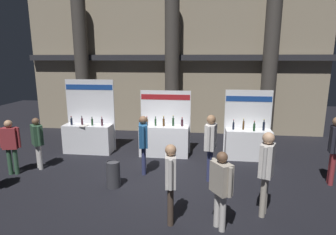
{
  "coord_description": "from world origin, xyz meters",
  "views": [
    {
      "loc": [
        1.26,
        -7.17,
        3.3
      ],
      "look_at": [
        0.24,
        1.05,
        1.5
      ],
      "focal_mm": 29.3,
      "sensor_mm": 36.0,
      "label": 1
    }
  ],
  "objects_px": {
    "visitor_7": "(266,166)",
    "visitor_8": "(37,139)",
    "visitor_2": "(143,139)",
    "visitor_0": "(210,141)",
    "exhibitor_booth_1": "(164,138)",
    "visitor_4": "(335,145)",
    "visitor_6": "(171,178)",
    "trash_bin": "(113,174)",
    "visitor_5": "(10,143)",
    "exhibitor_booth_2": "(248,141)",
    "visitor_3": "(221,184)",
    "exhibitor_booth_0": "(89,135)"
  },
  "relations": [
    {
      "from": "visitor_7",
      "to": "visitor_8",
      "type": "relative_size",
      "value": 1.16
    },
    {
      "from": "visitor_2",
      "to": "visitor_7",
      "type": "height_order",
      "value": "visitor_7"
    },
    {
      "from": "visitor_0",
      "to": "exhibitor_booth_1",
      "type": "bearing_deg",
      "value": 53.12
    },
    {
      "from": "visitor_4",
      "to": "visitor_6",
      "type": "distance_m",
      "value": 4.64
    },
    {
      "from": "trash_bin",
      "to": "visitor_2",
      "type": "distance_m",
      "value": 1.31
    },
    {
      "from": "visitor_2",
      "to": "visitor_5",
      "type": "relative_size",
      "value": 1.07
    },
    {
      "from": "visitor_0",
      "to": "visitor_2",
      "type": "relative_size",
      "value": 1.07
    },
    {
      "from": "visitor_4",
      "to": "visitor_8",
      "type": "bearing_deg",
      "value": -79.92
    },
    {
      "from": "visitor_0",
      "to": "visitor_6",
      "type": "height_order",
      "value": "visitor_0"
    },
    {
      "from": "exhibitor_booth_2",
      "to": "visitor_5",
      "type": "bearing_deg",
      "value": -162.45
    },
    {
      "from": "visitor_5",
      "to": "visitor_4",
      "type": "bearing_deg",
      "value": -9.67
    },
    {
      "from": "exhibitor_booth_2",
      "to": "visitor_3",
      "type": "xyz_separation_m",
      "value": [
        -1.15,
        -4.08,
        0.37
      ]
    },
    {
      "from": "exhibitor_booth_1",
      "to": "visitor_6",
      "type": "relative_size",
      "value": 1.32
    },
    {
      "from": "visitor_3",
      "to": "visitor_4",
      "type": "height_order",
      "value": "visitor_4"
    },
    {
      "from": "exhibitor_booth_2",
      "to": "visitor_8",
      "type": "bearing_deg",
      "value": -165.15
    },
    {
      "from": "exhibitor_booth_0",
      "to": "visitor_4",
      "type": "bearing_deg",
      "value": -12.8
    },
    {
      "from": "trash_bin",
      "to": "visitor_4",
      "type": "height_order",
      "value": "visitor_4"
    },
    {
      "from": "visitor_4",
      "to": "visitor_6",
      "type": "height_order",
      "value": "visitor_4"
    },
    {
      "from": "exhibitor_booth_1",
      "to": "visitor_7",
      "type": "relative_size",
      "value": 1.2
    },
    {
      "from": "visitor_4",
      "to": "visitor_0",
      "type": "bearing_deg",
      "value": -77.08
    },
    {
      "from": "exhibitor_booth_0",
      "to": "visitor_3",
      "type": "xyz_separation_m",
      "value": [
        4.37,
        -4.05,
        0.33
      ]
    },
    {
      "from": "visitor_2",
      "to": "visitor_3",
      "type": "bearing_deg",
      "value": -151.61
    },
    {
      "from": "exhibitor_booth_0",
      "to": "visitor_5",
      "type": "height_order",
      "value": "exhibitor_booth_0"
    },
    {
      "from": "visitor_0",
      "to": "visitor_3",
      "type": "xyz_separation_m",
      "value": [
        0.14,
        -2.21,
        -0.16
      ]
    },
    {
      "from": "exhibitor_booth_1",
      "to": "trash_bin",
      "type": "height_order",
      "value": "exhibitor_booth_1"
    },
    {
      "from": "visitor_0",
      "to": "visitor_7",
      "type": "height_order",
      "value": "visitor_7"
    },
    {
      "from": "exhibitor_booth_2",
      "to": "visitor_8",
      "type": "xyz_separation_m",
      "value": [
        -6.4,
        -1.7,
        0.35
      ]
    },
    {
      "from": "exhibitor_booth_0",
      "to": "exhibitor_booth_2",
      "type": "bearing_deg",
      "value": 0.41
    },
    {
      "from": "visitor_6",
      "to": "exhibitor_booth_1",
      "type": "bearing_deg",
      "value": -176.67
    },
    {
      "from": "visitor_7",
      "to": "visitor_6",
      "type": "bearing_deg",
      "value": 128.75
    },
    {
      "from": "visitor_2",
      "to": "visitor_7",
      "type": "relative_size",
      "value": 0.93
    },
    {
      "from": "trash_bin",
      "to": "visitor_4",
      "type": "distance_m",
      "value": 5.81
    },
    {
      "from": "visitor_2",
      "to": "visitor_7",
      "type": "xyz_separation_m",
      "value": [
        2.98,
        -1.81,
        0.07
      ]
    },
    {
      "from": "visitor_6",
      "to": "visitor_3",
      "type": "bearing_deg",
      "value": 79.7
    },
    {
      "from": "visitor_6",
      "to": "visitor_8",
      "type": "distance_m",
      "value": 4.86
    },
    {
      "from": "visitor_7",
      "to": "exhibitor_booth_0",
      "type": "bearing_deg",
      "value": 80.39
    },
    {
      "from": "exhibitor_booth_1",
      "to": "visitor_4",
      "type": "distance_m",
      "value": 5.02
    },
    {
      "from": "visitor_8",
      "to": "exhibitor_booth_2",
      "type": "bearing_deg",
      "value": 58.67
    },
    {
      "from": "visitor_3",
      "to": "visitor_2",
      "type": "bearing_deg",
      "value": -173.77
    },
    {
      "from": "visitor_4",
      "to": "exhibitor_booth_0",
      "type": "bearing_deg",
      "value": -92.53
    },
    {
      "from": "visitor_4",
      "to": "visitor_6",
      "type": "xyz_separation_m",
      "value": [
        -4.03,
        -2.29,
        -0.11
      ]
    },
    {
      "from": "visitor_6",
      "to": "trash_bin",
      "type": "bearing_deg",
      "value": -136.72
    },
    {
      "from": "trash_bin",
      "to": "visitor_3",
      "type": "xyz_separation_m",
      "value": [
        2.64,
        -1.49,
        0.61
      ]
    },
    {
      "from": "exhibitor_booth_2",
      "to": "visitor_3",
      "type": "bearing_deg",
      "value": -105.74
    },
    {
      "from": "trash_bin",
      "to": "visitor_7",
      "type": "bearing_deg",
      "value": -13.79
    },
    {
      "from": "exhibitor_booth_1",
      "to": "visitor_5",
      "type": "bearing_deg",
      "value": -152.42
    },
    {
      "from": "visitor_4",
      "to": "exhibitor_booth_1",
      "type": "bearing_deg",
      "value": -99.46
    },
    {
      "from": "visitor_7",
      "to": "visitor_3",
      "type": "bearing_deg",
      "value": 145.61
    },
    {
      "from": "visitor_3",
      "to": "visitor_8",
      "type": "distance_m",
      "value": 5.77
    },
    {
      "from": "exhibitor_booth_0",
      "to": "visitor_2",
      "type": "distance_m",
      "value": 2.88
    }
  ]
}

